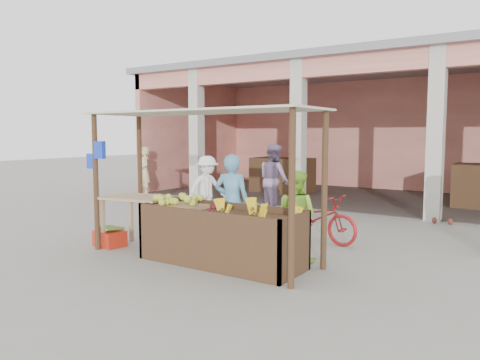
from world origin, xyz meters
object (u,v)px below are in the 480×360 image
Objects in this scene: vendor_blue at (232,200)px; motorcycle at (315,217)px; vendor_green at (295,213)px; fruit_stall at (221,239)px; red_crate at (110,238)px; side_table at (138,204)px.

motorcycle is (0.91, 1.43, -0.42)m from vendor_blue.
vendor_green is at bearing 165.58° from vendor_blue.
fruit_stall is 1.24m from vendor_green.
vendor_blue is (2.04, 0.94, 0.76)m from red_crate.
red_crate is at bearing 135.34° from motorcycle.
vendor_green is (2.69, 0.80, -0.02)m from side_table.
fruit_stall is at bearing 96.33° from vendor_blue.
fruit_stall is at bearing 39.83° from vendor_green.
red_crate is 0.30× the size of vendor_blue.
fruit_stall is 2.07× the size of side_table.
vendor_blue is 0.99× the size of motorcycle.
side_table is at bearing 13.54° from vendor_green.
vendor_blue reaches higher than red_crate.
fruit_stall is 4.78× the size of red_crate.
motorcycle is at bearing -81.62° from vendor_green.
side_table is 0.70× the size of vendor_blue.
vendor_blue is (-0.32, 0.77, 0.50)m from fruit_stall.
side_table is 2.31× the size of red_crate.
vendor_blue reaches higher than fruit_stall.
fruit_stall is 1.70× the size of vendor_green.
vendor_blue is 1.20m from vendor_green.
side_table is 0.82× the size of vendor_green.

